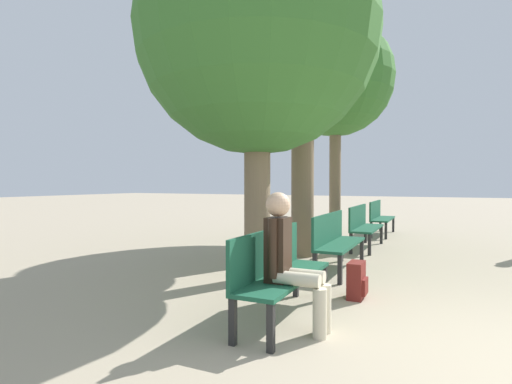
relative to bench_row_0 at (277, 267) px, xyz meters
name	(u,v)px	position (x,y,z in m)	size (l,w,h in m)	color
bench_row_0	(277,267)	(0.00, 0.00, 0.00)	(0.45, 1.75, 0.93)	#195138
bench_row_1	(335,238)	(0.00, 2.48, 0.00)	(0.45, 1.75, 0.93)	#195138
bench_row_2	(363,224)	(0.00, 4.96, 0.00)	(0.45, 1.75, 0.93)	#195138
bench_row_3	(379,215)	(0.00, 7.44, 0.00)	(0.45, 1.75, 0.93)	#195138
tree_row_0	(257,35)	(-0.90, 1.43, 3.05)	(3.53, 3.53, 5.37)	#7A664C
tree_row_1	(303,51)	(-0.90, 3.52, 3.43)	(2.60, 2.60, 5.35)	#7A664C
tree_row_2	(335,80)	(-0.90, 6.09, 3.48)	(2.89, 2.89, 5.49)	#7A664C
person_seated	(289,257)	(0.24, -0.28, 0.17)	(0.63, 0.36, 1.34)	beige
backpack	(357,280)	(0.62, 1.07, -0.32)	(0.22, 0.33, 0.45)	maroon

